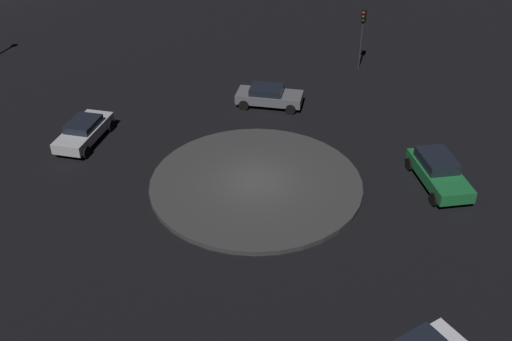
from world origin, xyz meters
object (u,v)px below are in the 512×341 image
car_silver (84,131)px  car_grey (269,96)px  traffic_light_southwest (363,27)px  car_green (439,171)px

car_silver → car_grey: bearing=-53.5°
car_grey → traffic_light_southwest: (-6.63, -6.12, 2.35)m
car_silver → traffic_light_southwest: bearing=-45.2°
car_grey → car_silver: 11.58m
car_silver → traffic_light_southwest: traffic_light_southwest is taller
car_green → car_silver: (19.15, -4.06, -0.05)m
car_grey → traffic_light_southwest: 9.32m
car_green → traffic_light_southwest: (1.92, -14.83, 2.28)m
car_green → traffic_light_southwest: size_ratio=1.09×
car_grey → car_silver: bearing=-145.6°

